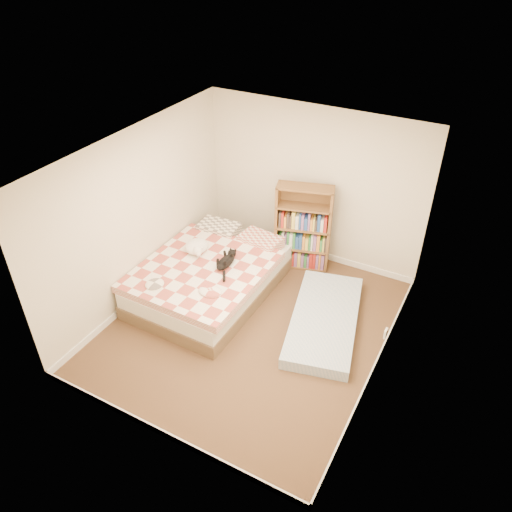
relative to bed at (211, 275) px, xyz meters
The scene contains 6 objects.
room 1.34m from the bed, 24.43° to the right, with size 3.51×4.01×2.51m.
bed is the anchor object (origin of this frame).
bookshelf 1.57m from the bed, 54.11° to the left, with size 0.92×0.51×1.41m.
floor_mattress 1.78m from the bed, ahead, with size 0.86×1.91×0.17m, color #7195BC.
black_cat 0.43m from the bed, ahead, with size 0.24×0.66×0.15m.
white_dog 0.48m from the bed, 162.30° to the left, with size 0.38×0.39×0.18m.
Camera 1 is at (2.48, -4.45, 4.71)m, focal length 35.00 mm.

